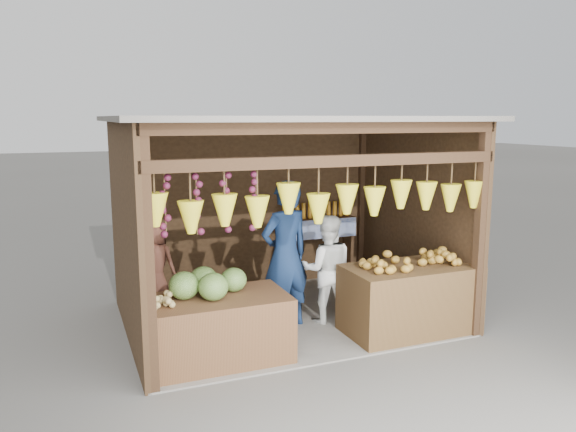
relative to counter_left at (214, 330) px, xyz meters
The scene contains 12 objects.
ground 1.60m from the counter_left, 38.96° to the left, with size 80.00×80.00×0.00m, color #514F49.
stall_structure 1.99m from the counter_left, 38.51° to the left, with size 4.30×3.30×2.66m.
back_shelf 3.24m from the counter_left, 45.04° to the left, with size 1.25×0.32×1.32m.
counter_left is the anchor object (origin of this frame).
counter_right 2.47m from the counter_left, ahead, with size 1.62×0.85×0.85m, color #462E17.
stool 1.26m from the counter_left, 110.36° to the left, with size 0.32×0.32×0.30m, color black.
man_standing 1.41m from the counter_left, 31.44° to the left, with size 0.69×0.45×1.89m, color #14274B.
woman_standing 1.82m from the counter_left, 21.01° to the left, with size 0.69×0.54×1.42m, color white.
vendor_seated 1.34m from the counter_left, 110.36° to the left, with size 0.54×0.35×1.10m, color brown.
melon_pile 0.54m from the counter_left, 122.93° to the left, with size 1.00×0.50×0.32m, color #1E4512, non-canonical shape.
tanfruit_pile 0.71m from the counter_left, behind, with size 0.34×0.40×0.13m, color olive, non-canonical shape.
mango_pile 2.55m from the counter_left, ahead, with size 1.40×0.64×0.22m, color #B95018, non-canonical shape.
Camera 1 is at (-2.61, -6.66, 2.65)m, focal length 35.00 mm.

